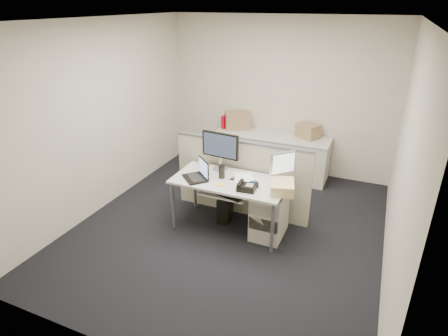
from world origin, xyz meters
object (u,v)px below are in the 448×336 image
at_px(desk, 230,184).
at_px(laptop, 195,170).
at_px(monitor_main, 220,151).
at_px(desk_phone, 246,187).

distance_m(desk, laptop, 0.50).
relative_size(monitor_main, laptop, 1.58).
height_order(desk, laptop, laptop).
height_order(monitor_main, desk_phone, monitor_main).
xyz_separation_m(desk, desk_phone, (0.30, -0.18, 0.10)).
distance_m(desk, desk_phone, 0.36).
relative_size(laptop, desk_phone, 1.55).
relative_size(desk, laptop, 4.38).
bearing_deg(desk, monitor_main, 133.92).
distance_m(monitor_main, laptop, 0.47).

